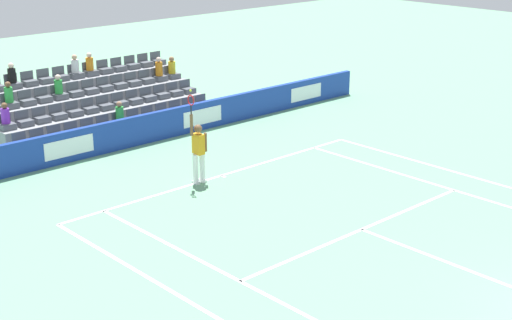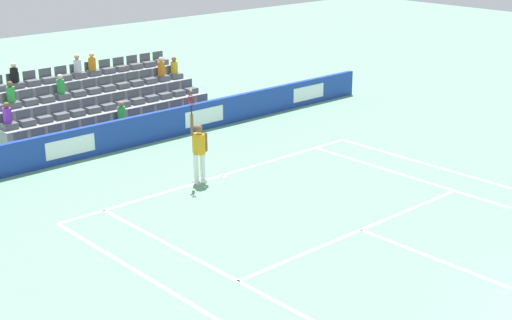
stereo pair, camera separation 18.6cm
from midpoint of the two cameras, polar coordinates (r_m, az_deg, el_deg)
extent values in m
cube|color=white|center=(23.14, -2.86, -1.17)|extent=(10.97, 0.10, 0.01)
cube|color=white|center=(19.54, 7.61, -5.15)|extent=(8.23, 0.10, 0.01)
cube|color=white|center=(17.89, 15.56, -8.04)|extent=(0.10, 6.40, 0.01)
cube|color=white|center=(16.56, -0.47, -9.57)|extent=(0.10, 11.89, 0.01)
cube|color=white|center=(22.44, 15.27, -2.48)|extent=(0.10, 11.89, 0.01)
cube|color=white|center=(15.78, -4.22, -11.14)|extent=(0.10, 11.89, 0.01)
cube|color=white|center=(23.55, 17.07, -1.64)|extent=(0.10, 11.89, 0.01)
cube|color=white|center=(23.07, -2.70, -1.23)|extent=(0.10, 0.20, 0.01)
cube|color=#193899|center=(26.29, -8.95, 2.21)|extent=(21.69, 0.20, 1.02)
cube|color=white|center=(31.30, 3.60, 5.04)|extent=(1.74, 0.01, 0.57)
cube|color=white|center=(27.74, -4.19, 3.25)|extent=(1.74, 0.01, 0.57)
cube|color=white|center=(24.87, -13.96, 0.93)|extent=(1.74, 0.01, 0.57)
cylinder|color=white|center=(22.53, -4.26, -0.55)|extent=(0.16, 0.16, 0.90)
cylinder|color=white|center=(22.40, -4.77, -0.68)|extent=(0.16, 0.16, 0.90)
cube|color=white|center=(22.67, -4.24, -1.53)|extent=(0.14, 0.27, 0.08)
cube|color=white|center=(22.54, -4.74, -1.67)|extent=(0.14, 0.27, 0.08)
cube|color=orange|center=(22.23, -4.56, 1.21)|extent=(0.24, 0.37, 0.60)
sphere|color=brown|center=(22.10, -4.59, 2.35)|extent=(0.24, 0.24, 0.24)
cylinder|color=brown|center=(21.94, -5.07, 2.62)|extent=(0.09, 0.09, 0.62)
cylinder|color=brown|center=(22.31, -4.03, 1.33)|extent=(0.09, 0.09, 0.56)
cylinder|color=black|center=(21.82, -5.11, 3.76)|extent=(0.04, 0.04, 0.28)
torus|color=red|center=(21.75, -5.13, 4.47)|extent=(0.05, 0.31, 0.31)
sphere|color=#D1E533|center=(21.69, -5.15, 5.19)|extent=(0.07, 0.07, 0.07)
cube|color=gray|center=(27.24, -10.19, 2.07)|extent=(8.06, 0.95, 0.42)
cube|color=#545960|center=(29.24, -4.10, 4.08)|extent=(0.48, 0.44, 0.20)
cube|color=#545960|center=(29.33, -4.36, 4.62)|extent=(0.48, 0.04, 0.30)
cube|color=#545960|center=(28.87, -5.06, 3.87)|extent=(0.48, 0.44, 0.20)
cube|color=#545960|center=(28.96, -5.32, 4.42)|extent=(0.48, 0.04, 0.30)
cube|color=#545960|center=(28.51, -6.04, 3.64)|extent=(0.48, 0.44, 0.20)
cube|color=#545960|center=(28.60, -6.30, 4.20)|extent=(0.48, 0.04, 0.30)
cube|color=#545960|center=(28.16, -7.05, 3.42)|extent=(0.48, 0.44, 0.20)
cube|color=#545960|center=(28.25, -7.31, 3.98)|extent=(0.48, 0.04, 0.30)
cube|color=#545960|center=(27.81, -8.09, 3.18)|extent=(0.48, 0.44, 0.20)
cube|color=#545960|center=(27.91, -8.34, 3.75)|extent=(0.48, 0.04, 0.30)
cube|color=#545960|center=(27.48, -9.14, 2.94)|extent=(0.48, 0.44, 0.20)
cube|color=#545960|center=(27.58, -9.40, 3.52)|extent=(0.48, 0.04, 0.30)
cube|color=#545960|center=(27.16, -10.23, 2.69)|extent=(0.48, 0.44, 0.20)
cube|color=#545960|center=(27.25, -10.49, 3.28)|extent=(0.48, 0.04, 0.30)
cube|color=#545960|center=(26.84, -11.33, 2.44)|extent=(0.48, 0.44, 0.20)
cube|color=#545960|center=(26.94, -11.59, 3.03)|extent=(0.48, 0.04, 0.30)
cube|color=#545960|center=(26.54, -12.47, 2.18)|extent=(0.48, 0.44, 0.20)
cube|color=#545960|center=(26.64, -12.72, 2.78)|extent=(0.48, 0.04, 0.30)
cube|color=#545960|center=(26.25, -13.63, 1.91)|extent=(0.48, 0.44, 0.20)
cube|color=#545960|center=(26.35, -13.88, 2.52)|extent=(0.48, 0.04, 0.30)
cube|color=#545960|center=(25.97, -14.81, 1.63)|extent=(0.48, 0.44, 0.20)
cube|color=#545960|center=(26.07, -15.06, 2.25)|extent=(0.48, 0.04, 0.30)
cube|color=#545960|center=(25.70, -16.02, 1.35)|extent=(0.48, 0.44, 0.20)
cube|color=#545960|center=(25.81, -16.27, 1.97)|extent=(0.48, 0.04, 0.30)
cube|color=#545960|center=(25.45, -17.25, 1.06)|extent=(0.48, 0.44, 0.20)
cube|color=#545960|center=(25.55, -17.50, 1.69)|extent=(0.48, 0.04, 0.30)
cube|color=gray|center=(27.96, -11.28, 2.88)|extent=(8.06, 0.95, 0.84)
cube|color=#545960|center=(29.87, -5.27, 5.19)|extent=(0.48, 0.44, 0.20)
cube|color=#545960|center=(29.97, -5.52, 5.71)|extent=(0.48, 0.04, 0.30)
cube|color=#545960|center=(29.50, -6.22, 4.99)|extent=(0.48, 0.44, 0.20)
cube|color=#545960|center=(29.60, -6.47, 5.52)|extent=(0.48, 0.04, 0.30)
cube|color=#545960|center=(29.15, -7.20, 4.79)|extent=(0.48, 0.44, 0.20)
cube|color=#545960|center=(29.25, -7.45, 5.33)|extent=(0.48, 0.04, 0.30)
cube|color=#545960|center=(28.81, -8.20, 4.58)|extent=(0.48, 0.44, 0.20)
cube|color=#545960|center=(28.91, -8.45, 5.12)|extent=(0.48, 0.04, 0.30)
cube|color=#545960|center=(28.47, -9.23, 4.36)|extent=(0.48, 0.44, 0.20)
cube|color=#545960|center=(28.57, -9.48, 4.91)|extent=(0.48, 0.04, 0.30)
cube|color=#545960|center=(28.15, -10.27, 4.14)|extent=(0.48, 0.44, 0.20)
cube|color=#545960|center=(28.25, -10.52, 4.70)|extent=(0.48, 0.04, 0.30)
cube|color=#545960|center=(27.83, -11.34, 3.91)|extent=(0.48, 0.44, 0.20)
cube|color=#545960|center=(27.94, -11.59, 4.47)|extent=(0.48, 0.04, 0.30)
cube|color=#545960|center=(27.52, -12.44, 3.67)|extent=(0.48, 0.44, 0.20)
cube|color=#545960|center=(27.63, -12.69, 4.24)|extent=(0.48, 0.04, 0.30)
cube|color=#545960|center=(27.23, -13.56, 3.43)|extent=(0.48, 0.44, 0.20)
cube|color=#545960|center=(27.34, -13.80, 4.01)|extent=(0.48, 0.04, 0.30)
cube|color=#545960|center=(26.95, -14.70, 3.18)|extent=(0.48, 0.44, 0.20)
cube|color=#545960|center=(27.06, -14.94, 3.77)|extent=(0.48, 0.04, 0.30)
cube|color=#545960|center=(26.67, -15.86, 2.92)|extent=(0.48, 0.44, 0.20)
cube|color=#545960|center=(26.78, -16.11, 3.52)|extent=(0.48, 0.04, 0.30)
cube|color=#545960|center=(26.41, -17.05, 2.66)|extent=(0.48, 0.44, 0.20)
cube|color=#545960|center=(26.53, -17.29, 3.26)|extent=(0.48, 0.04, 0.30)
cube|color=#545960|center=(26.17, -18.26, 2.39)|extent=(0.48, 0.44, 0.20)
cube|color=#545960|center=(26.28, -18.50, 3.00)|extent=(0.48, 0.04, 0.30)
cube|color=gray|center=(28.70, -12.31, 3.64)|extent=(8.06, 0.95, 1.26)
cube|color=#545960|center=(30.52, -6.39, 6.25)|extent=(0.48, 0.44, 0.20)
cube|color=#545960|center=(30.62, -6.63, 6.76)|extent=(0.48, 0.04, 0.30)
cube|color=#545960|center=(30.16, -7.34, 6.06)|extent=(0.48, 0.44, 0.20)
cube|color=#545960|center=(30.27, -7.58, 6.58)|extent=(0.48, 0.04, 0.30)
cube|color=#545960|center=(29.82, -8.31, 5.88)|extent=(0.48, 0.44, 0.20)
cube|color=#545960|center=(29.92, -8.55, 6.40)|extent=(0.48, 0.04, 0.30)
cube|color=#545960|center=(29.48, -9.30, 5.68)|extent=(0.48, 0.44, 0.20)
cube|color=#545960|center=(29.59, -9.55, 6.21)|extent=(0.48, 0.04, 0.30)
cube|color=#545960|center=(29.15, -10.32, 5.48)|extent=(0.48, 0.44, 0.20)
cube|color=#545960|center=(29.26, -10.56, 6.02)|extent=(0.48, 0.04, 0.30)
cube|color=#545960|center=(28.83, -11.35, 5.27)|extent=(0.48, 0.44, 0.20)
cube|color=#545960|center=(28.95, -11.59, 5.82)|extent=(0.48, 0.04, 0.30)
cube|color=#545960|center=(28.53, -12.41, 5.06)|extent=(0.48, 0.44, 0.20)
cube|color=#545960|center=(28.64, -12.65, 5.61)|extent=(0.48, 0.04, 0.30)
cube|color=#545960|center=(28.23, -13.49, 4.84)|extent=(0.48, 0.44, 0.20)
cube|color=#545960|center=(28.34, -13.73, 5.40)|extent=(0.48, 0.04, 0.30)
cube|color=#545960|center=(27.94, -14.59, 4.61)|extent=(0.48, 0.44, 0.20)
cube|color=#545960|center=(28.06, -14.83, 5.18)|extent=(0.48, 0.04, 0.30)
cube|color=#545960|center=(27.66, -15.72, 4.38)|extent=(0.48, 0.44, 0.20)
cube|color=#545960|center=(27.78, -15.95, 4.95)|extent=(0.48, 0.04, 0.30)
cube|color=#545960|center=(27.40, -16.86, 4.14)|extent=(0.48, 0.44, 0.20)
cube|color=#545960|center=(27.52, -17.10, 4.72)|extent=(0.48, 0.04, 0.30)
cube|color=#545960|center=(27.15, -18.03, 3.90)|extent=(0.48, 0.44, 0.20)
cube|color=#545960|center=(27.26, -18.26, 4.48)|extent=(0.48, 0.04, 0.30)
cube|color=gray|center=(29.45, -13.29, 4.37)|extent=(8.06, 0.95, 1.68)
cube|color=#545960|center=(31.19, -7.47, 7.26)|extent=(0.48, 0.44, 0.20)
cube|color=#545960|center=(31.30, -7.71, 7.76)|extent=(0.48, 0.04, 0.30)
cube|color=#545960|center=(30.84, -8.41, 7.09)|extent=(0.48, 0.44, 0.20)
cube|color=#545960|center=(30.95, -8.65, 7.59)|extent=(0.48, 0.04, 0.30)
cube|color=#545960|center=(30.50, -9.38, 6.91)|extent=(0.48, 0.44, 0.20)
cube|color=#545960|center=(30.62, -9.61, 7.42)|extent=(0.48, 0.04, 0.30)
cube|color=#545960|center=(30.17, -10.36, 6.73)|extent=(0.48, 0.44, 0.20)
cube|color=#545960|center=(30.29, -10.59, 7.25)|extent=(0.48, 0.04, 0.30)
cube|color=#545960|center=(29.85, -11.36, 6.55)|extent=(0.48, 0.44, 0.20)
cube|color=#545960|center=(29.97, -11.60, 7.07)|extent=(0.48, 0.04, 0.30)
cube|color=#545960|center=(29.54, -12.39, 6.35)|extent=(0.48, 0.44, 0.20)
cube|color=#545960|center=(29.66, -12.62, 6.88)|extent=(0.48, 0.04, 0.30)
cube|color=#545960|center=(29.24, -13.43, 6.16)|extent=(0.48, 0.44, 0.20)
cube|color=#545960|center=(29.36, -13.66, 6.69)|extent=(0.48, 0.04, 0.30)
cube|color=#545960|center=(28.95, -14.49, 5.95)|extent=(0.48, 0.44, 0.20)
cube|color=#545960|center=(29.07, -14.73, 6.49)|extent=(0.48, 0.04, 0.30)
cube|color=#545960|center=(28.67, -15.58, 5.74)|extent=(0.48, 0.44, 0.20)
cube|color=#545960|center=(28.79, -15.81, 6.28)|extent=(0.48, 0.04, 0.30)
cube|color=#545960|center=(28.40, -16.69, 5.52)|extent=(0.48, 0.44, 0.20)
cube|color=#545960|center=(28.53, -16.91, 6.07)|extent=(0.48, 0.04, 0.30)
cube|color=#545960|center=(28.14, -17.81, 5.30)|extent=(0.48, 0.44, 0.20)
cube|color=#545960|center=(28.27, -18.04, 5.85)|extent=(0.48, 0.04, 0.30)
cylinder|color=white|center=(29.22, -13.53, 6.82)|extent=(0.28, 0.28, 0.48)
sphere|color=#D3A884|center=(29.15, -13.58, 7.47)|extent=(0.20, 0.20, 0.20)
cylinder|color=green|center=(27.91, -14.70, 5.31)|extent=(0.28, 0.28, 0.48)
sphere|color=beige|center=(27.83, -14.76, 5.99)|extent=(0.20, 0.20, 0.20)
cylinder|color=yellow|center=(30.49, -6.47, 6.88)|extent=(0.28, 0.28, 0.47)
sphere|color=#9E7251|center=(30.42, -6.49, 7.50)|extent=(0.20, 0.20, 0.20)
cylinder|color=green|center=(27.11, -10.32, 3.41)|extent=(0.28, 0.28, 0.49)
sphere|color=#9E7251|center=(27.02, -10.37, 4.12)|extent=(0.20, 0.20, 0.20)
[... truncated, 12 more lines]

